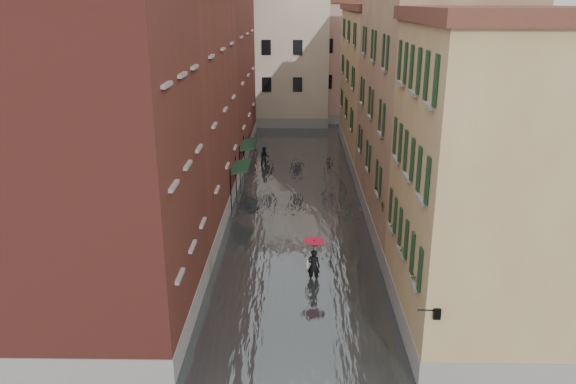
{
  "coord_description": "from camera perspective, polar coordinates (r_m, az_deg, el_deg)",
  "views": [
    {
      "loc": [
        -0.0,
        -21.31,
        12.16
      ],
      "look_at": [
        -0.46,
        5.57,
        3.0
      ],
      "focal_mm": 35.0,
      "sensor_mm": 36.0,
      "label": 1
    }
  ],
  "objects": [
    {
      "name": "awning_near",
      "position": [
        34.63,
        -4.85,
        2.49
      ],
      "size": [
        1.09,
        2.97,
        2.8
      ],
      "color": "black",
      "rests_on": "ground"
    },
    {
      "name": "wall_lantern",
      "position": [
        18.36,
        14.81,
        -11.8
      ],
      "size": [
        0.71,
        0.22,
        0.35
      ],
      "color": "black",
      "rests_on": "ground"
    },
    {
      "name": "ground",
      "position": [
        24.53,
        0.86,
        -10.9
      ],
      "size": [
        120.0,
        120.0,
        0.0
      ],
      "primitive_type": "plane",
      "color": "slate",
      "rests_on": "ground"
    },
    {
      "name": "building_left_far",
      "position": [
        46.13,
        -7.94,
        12.22
      ],
      "size": [
        6.0,
        16.0,
        14.0
      ],
      "primitive_type": "cube",
      "color": "maroon",
      "rests_on": "ground"
    },
    {
      "name": "building_right_near",
      "position": [
        21.52,
        19.91,
        0.32
      ],
      "size": [
        6.0,
        8.0,
        11.5
      ],
      "primitive_type": "cube",
      "color": "#A38154",
      "rests_on": "ground"
    },
    {
      "name": "building_right_far",
      "position": [
        46.29,
        9.83,
        10.59
      ],
      "size": [
        6.0,
        16.0,
        11.5
      ],
      "primitive_type": "cube",
      "color": "#A38154",
      "rests_on": "ground"
    },
    {
      "name": "awning_far",
      "position": [
        40.04,
        -4.06,
        4.77
      ],
      "size": [
        1.09,
        3.35,
        2.8
      ],
      "color": "black",
      "rests_on": "ground"
    },
    {
      "name": "pedestrian_far",
      "position": [
        43.17,
        -2.38,
        3.55
      ],
      "size": [
        0.89,
        0.76,
        1.62
      ],
      "primitive_type": "imported",
      "rotation": [
        0.0,
        0.0,
        0.2
      ],
      "color": "black",
      "rests_on": "ground"
    },
    {
      "name": "building_end_cream",
      "position": [
        59.65,
        -1.97,
        13.36
      ],
      "size": [
        12.0,
        9.0,
        13.0
      ],
      "primitive_type": "cube",
      "color": "beige",
      "rests_on": "ground"
    },
    {
      "name": "building_right_mid",
      "position": [
        31.62,
        13.88,
        7.96
      ],
      "size": [
        6.0,
        14.0,
        13.0
      ],
      "primitive_type": "cube",
      "color": "tan",
      "rests_on": "ground"
    },
    {
      "name": "pedestrian_main",
      "position": [
        25.39,
        2.62,
        -6.61
      ],
      "size": [
        0.97,
        0.97,
        2.06
      ],
      "color": "black",
      "rests_on": "ground"
    },
    {
      "name": "building_left_near",
      "position": [
        21.3,
        -18.26,
        2.44
      ],
      "size": [
        6.0,
        8.0,
        13.0
      ],
      "primitive_type": "cube",
      "color": "maroon",
      "rests_on": "ground"
    },
    {
      "name": "building_left_mid",
      "position": [
        31.66,
        -11.93,
        7.65
      ],
      "size": [
        6.0,
        14.0,
        12.5
      ],
      "primitive_type": "cube",
      "color": "maroon",
      "rests_on": "ground"
    },
    {
      "name": "building_end_pink",
      "position": [
        61.91,
        6.7,
        12.98
      ],
      "size": [
        10.0,
        9.0,
        12.0
      ],
      "primitive_type": "cube",
      "color": "tan",
      "rests_on": "ground"
    },
    {
      "name": "window_planters",
      "position": [
        23.77,
        10.9,
        -2.88
      ],
      "size": [
        0.59,
        10.28,
        0.84
      ],
      "color": "#985732",
      "rests_on": "ground"
    },
    {
      "name": "floodwater",
      "position": [
        36.37,
        0.92,
        -0.55
      ],
      "size": [
        10.0,
        60.0,
        0.2
      ],
      "primitive_type": "cube",
      "color": "#444A4C",
      "rests_on": "ground"
    }
  ]
}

